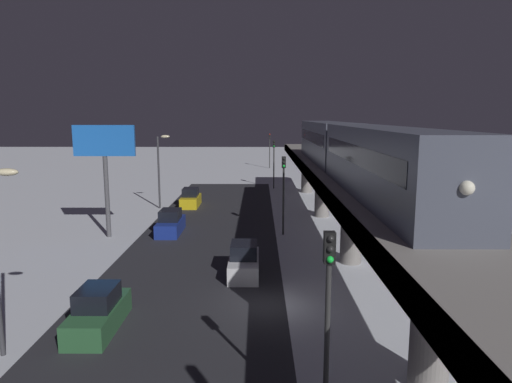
% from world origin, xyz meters
% --- Properties ---
extents(ground_plane, '(240.00, 240.00, 0.00)m').
position_xyz_m(ground_plane, '(0.00, 0.00, 0.00)').
color(ground_plane, silver).
extents(avenue_asphalt, '(11.00, 84.57, 0.01)m').
position_xyz_m(avenue_asphalt, '(4.36, 0.00, 0.00)').
color(avenue_asphalt, '#28282D').
rests_on(avenue_asphalt, ground_plane).
extents(elevated_railway, '(5.00, 84.57, 5.67)m').
position_xyz_m(elevated_railway, '(-5.73, -0.00, 4.88)').
color(elevated_railway, gray).
rests_on(elevated_railway, ground_plane).
extents(subway_train, '(2.94, 36.87, 3.40)m').
position_xyz_m(subway_train, '(-5.82, -9.33, 7.45)').
color(subway_train, '#4C5160').
rests_on(subway_train, elevated_railway).
extents(sedan_yellow, '(1.80, 4.09, 1.97)m').
position_xyz_m(sedan_yellow, '(7.56, -26.06, 0.80)').
color(sedan_yellow, gold).
rests_on(sedan_yellow, ground_plane).
extents(sedan_blue, '(1.80, 4.46, 1.97)m').
position_xyz_m(sedan_blue, '(7.56, -14.67, 0.80)').
color(sedan_blue, navy).
rests_on(sedan_blue, ground_plane).
extents(sedan_green, '(1.80, 4.47, 1.97)m').
position_xyz_m(sedan_green, '(7.56, 2.64, 0.80)').
color(sedan_green, '#2D6038').
rests_on(sedan_green, ground_plane).
extents(sedan_white, '(1.80, 4.42, 1.97)m').
position_xyz_m(sedan_white, '(1.16, -4.72, 0.80)').
color(sedan_white, silver).
rests_on(sedan_white, ground_plane).
extents(traffic_light_near, '(0.32, 0.44, 6.40)m').
position_xyz_m(traffic_light_near, '(-1.74, 9.75, 4.20)').
color(traffic_light_near, '#2D2D2D').
rests_on(traffic_light_near, ground_plane).
extents(traffic_light_mid, '(0.32, 0.44, 6.40)m').
position_xyz_m(traffic_light_mid, '(-1.74, -14.25, 4.20)').
color(traffic_light_mid, '#2D2D2D').
rests_on(traffic_light_mid, ground_plane).
extents(traffic_light_far, '(0.32, 0.44, 6.40)m').
position_xyz_m(traffic_light_far, '(-1.74, -38.24, 4.20)').
color(traffic_light_far, '#2D2D2D').
rests_on(traffic_light_far, ground_plane).
extents(traffic_light_distant, '(0.32, 0.44, 6.40)m').
position_xyz_m(traffic_light_distant, '(-1.74, -62.24, 4.20)').
color(traffic_light_distant, '#2D2D2D').
rests_on(traffic_light_distant, ground_plane).
extents(commercial_billboard, '(4.80, 0.36, 8.90)m').
position_xyz_m(commercial_billboard, '(12.31, -13.49, 6.83)').
color(commercial_billboard, '#4C4C51').
rests_on(commercial_billboard, ground_plane).
extents(street_lamp_far, '(1.35, 0.44, 7.65)m').
position_xyz_m(street_lamp_far, '(10.43, -25.00, 4.81)').
color(street_lamp_far, '#38383D').
rests_on(street_lamp_far, ground_plane).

